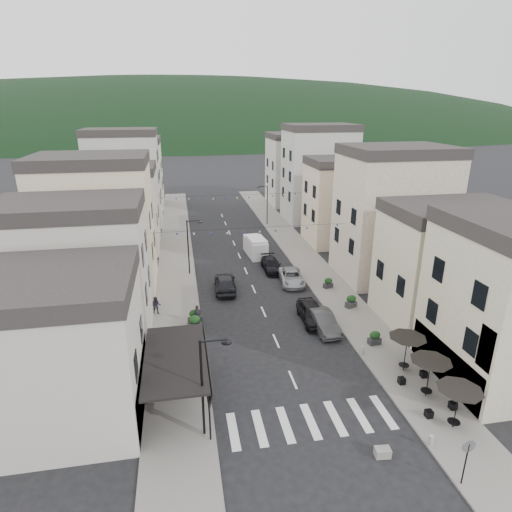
{
  "coord_description": "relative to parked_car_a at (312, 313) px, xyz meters",
  "views": [
    {
      "loc": [
        -6.67,
        -17.13,
        17.27
      ],
      "look_at": [
        0.21,
        20.87,
        3.5
      ],
      "focal_mm": 30.0,
      "sensor_mm": 36.0,
      "label": 1
    }
  ],
  "objects": [
    {
      "name": "boutique_awning",
      "position": [
        -10.9,
        -8.57,
        2.31
      ],
      "size": [
        3.77,
        7.5,
        3.28
      ],
      "color": "black",
      "rests_on": "ground"
    },
    {
      "name": "buildings_row_right",
      "position": [
        10.84,
        23.03,
        5.51
      ],
      "size": [
        10.2,
        54.16,
        14.5
      ],
      "color": "#BAB493",
      "rests_on": "ground"
    },
    {
      "name": "sidewalk_left",
      "position": [
        -11.16,
        18.43,
        -0.74
      ],
      "size": [
        4.0,
        76.0,
        0.12
      ],
      "primitive_type": "cube",
      "color": "slate",
      "rests_on": "ground"
    },
    {
      "name": "sidewalk_right",
      "position": [
        3.84,
        18.43,
        -0.74
      ],
      "size": [
        4.0,
        76.0,
        0.12
      ],
      "primitive_type": "cube",
      "color": "slate",
      "rests_on": "ground"
    },
    {
      "name": "hill_backdrop",
      "position": [
        -3.66,
        286.43,
        -0.8
      ],
      "size": [
        640.0,
        360.0,
        70.0
      ],
      "primitive_type": "ellipsoid",
      "color": "black",
      "rests_on": "ground"
    },
    {
      "name": "planter_ra",
      "position": [
        3.52,
        -4.48,
        -0.17
      ],
      "size": [
        1.02,
        0.66,
        1.07
      ],
      "rotation": [
        0.0,
        0.0,
        0.15
      ],
      "color": "#2B2C2E",
      "rests_on": "sidewalk_right"
    },
    {
      "name": "bunting_far",
      "position": [
        -3.66,
        24.43,
        4.85
      ],
      "size": [
        19.0,
        0.28,
        0.62
      ],
      "color": "black",
      "rests_on": "ground"
    },
    {
      "name": "planter_rc",
      "position": [
        3.61,
        6.21,
        -0.19
      ],
      "size": [
        1.02,
        0.76,
        1.02
      ],
      "rotation": [
        0.0,
        0.0,
        0.32
      ],
      "color": "#29292B",
      "rests_on": "sidewalk_right"
    },
    {
      "name": "buildings_row_left",
      "position": [
        -18.16,
        24.18,
        5.32
      ],
      "size": [
        10.2,
        54.16,
        14.0
      ],
      "color": "#B7B3A8",
      "rests_on": "ground"
    },
    {
      "name": "pedestrian_a",
      "position": [
        -9.46,
        0.83,
        0.19
      ],
      "size": [
        0.65,
        0.44,
        1.75
      ],
      "primitive_type": "imported",
      "rotation": [
        0.0,
        0.0,
        -0.03
      ],
      "color": "black",
      "rests_on": "sidewalk_left"
    },
    {
      "name": "pedestrian_b",
      "position": [
        -12.86,
        3.41,
        0.13
      ],
      "size": [
        0.81,
        0.64,
        1.63
      ],
      "primitive_type": "imported",
      "rotation": [
        0.0,
        0.0,
        -0.03
      ],
      "color": "#231E29",
      "rests_on": "sidewalk_left"
    },
    {
      "name": "concrete_block_a",
      "position": [
        -0.77,
        -14.72,
        -0.55
      ],
      "size": [
        0.85,
        0.58,
        0.5
      ],
      "primitive_type": "cube",
      "rotation": [
        0.0,
        0.0,
        -0.1
      ],
      "color": "gray",
      "rests_on": "ground"
    },
    {
      "name": "planter_rb",
      "position": [
        4.18,
        1.76,
        -0.13
      ],
      "size": [
        1.15,
        0.9,
        1.13
      ],
      "rotation": [
        0.0,
        0.0,
        0.39
      ],
      "color": "#323235",
      "rests_on": "sidewalk_right"
    },
    {
      "name": "parked_car_d",
      "position": [
        -0.86,
        11.95,
        -0.14
      ],
      "size": [
        1.93,
        4.6,
        1.33
      ],
      "primitive_type": "imported",
      "rotation": [
        0.0,
        0.0,
        0.02
      ],
      "color": "black",
      "rests_on": "ground"
    },
    {
      "name": "parked_car_c",
      "position": [
        0.39,
        8.18,
        -0.12
      ],
      "size": [
        2.75,
        5.11,
        1.36
      ],
      "primitive_type": "imported",
      "rotation": [
        0.0,
        0.0,
        -0.1
      ],
      "color": "#9C9FA4",
      "rests_on": "ground"
    },
    {
      "name": "bollards",
      "position": [
        -3.66,
        -8.07,
        -0.38
      ],
      "size": [
        11.66,
        10.26,
        0.6
      ],
      "color": "gray",
      "rests_on": "ground"
    },
    {
      "name": "cafe_terrace",
      "position": [
        4.04,
        -10.77,
        1.55
      ],
      "size": [
        2.5,
        8.1,
        2.53
      ],
      "color": "black",
      "rests_on": "ground"
    },
    {
      "name": "boutique_building",
      "position": [
        -19.16,
        -8.57,
        3.2
      ],
      "size": [
        12.0,
        8.0,
        8.0
      ],
      "primitive_type": "cube",
      "color": "#B7B3A8",
      "rests_on": "ground"
    },
    {
      "name": "planter_lb",
      "position": [
        -9.75,
        0.16,
        -0.09
      ],
      "size": [
        1.2,
        0.82,
        1.23
      ],
      "rotation": [
        0.0,
        0.0,
        0.21
      ],
      "color": "#2E2E31",
      "rests_on": "sidewalk_left"
    },
    {
      "name": "streetlamp_right_far",
      "position": [
        2.16,
        30.43,
        2.89
      ],
      "size": [
        1.7,
        0.56,
        6.0
      ],
      "color": "black",
      "rests_on": "ground"
    },
    {
      "name": "ground",
      "position": [
        -3.66,
        -13.57,
        -0.8
      ],
      "size": [
        700.0,
        700.0,
        0.0
      ],
      "primitive_type": "plane",
      "color": "black",
      "rests_on": "ground"
    },
    {
      "name": "delivery_van",
      "position": [
        -1.69,
        17.25,
        0.33
      ],
      "size": [
        2.29,
        4.96,
        2.31
      ],
      "rotation": [
        0.0,
        0.0,
        0.08
      ],
      "color": "white",
      "rests_on": "ground"
    },
    {
      "name": "parked_car_b",
      "position": [
        0.46,
        -1.48,
        -0.05
      ],
      "size": [
        1.82,
        4.63,
        1.5
      ],
      "primitive_type": "imported",
      "rotation": [
        0.0,
        0.0,
        0.05
      ],
      "color": "#353638",
      "rests_on": "ground"
    },
    {
      "name": "bunting_near",
      "position": [
        -3.66,
        8.43,
        4.85
      ],
      "size": [
        19.0,
        0.28,
        0.62
      ],
      "color": "black",
      "rests_on": "ground"
    },
    {
      "name": "streetlamp_left_near",
      "position": [
        -9.48,
        -11.57,
        2.89
      ],
      "size": [
        1.7,
        0.56,
        6.0
      ],
      "color": "black",
      "rests_on": "ground"
    },
    {
      "name": "parked_car_e",
      "position": [
        -6.46,
        7.53,
        0.04
      ],
      "size": [
        2.31,
        5.08,
        1.69
      ],
      "primitive_type": "imported",
      "rotation": [
        0.0,
        0.0,
        3.08
      ],
      "color": "black",
      "rests_on": "ground"
    },
    {
      "name": "parked_car_a",
      "position": [
        0.0,
        0.0,
        0.0
      ],
      "size": [
        2.03,
        4.77,
        1.61
      ],
      "primitive_type": "imported",
      "rotation": [
        0.0,
        0.0,
        -0.03
      ],
      "color": "black",
      "rests_on": "ground"
    },
    {
      "name": "planter_la",
      "position": [
        -9.66,
        1.22,
        -0.08
      ],
      "size": [
        1.25,
        1.0,
        1.24
      ],
      "rotation": [
        0.0,
        0.0,
        0.41
      ],
      "color": "#313133",
      "rests_on": "sidewalk_left"
    },
    {
      "name": "traffic_sign",
      "position": [
        2.14,
        -17.07,
        1.12
      ],
      "size": [
        0.7,
        0.07,
        2.7
      ],
      "color": "black",
      "rests_on": "ground"
    },
    {
      "name": "streetlamp_left_far",
      "position": [
        -9.48,
        12.43,
        2.89
      ],
      "size": [
        1.7,
        0.56,
        6.0
      ],
      "color": "black",
      "rests_on": "ground"
    }
  ]
}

